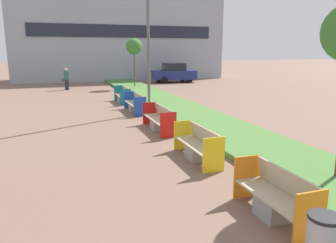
# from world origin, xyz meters

# --- Properties ---
(planter_grass_strip) EXTENTS (2.80, 120.00, 0.18)m
(planter_grass_strip) POSITION_xyz_m (3.20, 12.00, 0.09)
(planter_grass_strip) COLOR #4C7A38
(planter_grass_strip) RESTS_ON ground
(building_backdrop) EXTENTS (21.65, 5.51, 8.92)m
(building_backdrop) POSITION_xyz_m (4.00, 38.25, 4.46)
(building_backdrop) COLOR #939EAD
(building_backdrop) RESTS_ON ground
(bench_orange_frame) EXTENTS (0.65, 1.91, 0.94)m
(bench_orange_frame) POSITION_xyz_m (0.94, 7.24, 0.36)
(bench_orange_frame) COLOR gray
(bench_orange_frame) RESTS_ON ground
(bench_yellow_frame) EXTENTS (0.65, 2.18, 0.94)m
(bench_yellow_frame) POSITION_xyz_m (0.94, 10.81, 0.37)
(bench_yellow_frame) COLOR gray
(bench_yellow_frame) RESTS_ON ground
(bench_red_frame) EXTENTS (0.65, 2.47, 0.94)m
(bench_red_frame) POSITION_xyz_m (0.94, 14.57, 0.38)
(bench_red_frame) COLOR gray
(bench_red_frame) RESTS_ON ground
(bench_blue_frame) EXTENTS (0.65, 2.38, 0.94)m
(bench_blue_frame) POSITION_xyz_m (0.94, 18.66, 0.38)
(bench_blue_frame) COLOR gray
(bench_blue_frame) RESTS_ON ground
(bench_teal_frame) EXTENTS (0.65, 2.02, 0.94)m
(bench_teal_frame) POSITION_xyz_m (0.94, 21.92, 0.37)
(bench_teal_frame) COLOR gray
(bench_teal_frame) RESTS_ON ground
(street_lamp_post) EXTENTS (0.24, 0.44, 8.67)m
(street_lamp_post) POSITION_xyz_m (1.55, 18.23, 4.72)
(street_lamp_post) COLOR #56595B
(street_lamp_post) RESTS_ON ground
(sapling_tree_far) EXTENTS (1.30, 1.30, 4.03)m
(sapling_tree_far) POSITION_xyz_m (3.38, 29.17, 3.36)
(sapling_tree_far) COLOR brown
(sapling_tree_far) RESTS_ON ground
(pedestrian_walking) EXTENTS (0.53, 0.24, 1.71)m
(pedestrian_walking) POSITION_xyz_m (-2.04, 29.69, 0.87)
(pedestrian_walking) COLOR #232633
(pedestrian_walking) RESTS_ON ground
(parked_car_distant) EXTENTS (4.40, 2.31, 1.86)m
(parked_car_distant) POSITION_xyz_m (8.11, 32.67, 0.91)
(parked_car_distant) COLOR navy
(parked_car_distant) RESTS_ON ground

